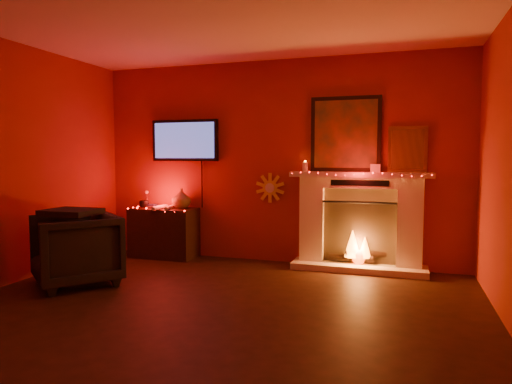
% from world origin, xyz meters
% --- Properties ---
extents(room, '(5.00, 5.00, 5.00)m').
position_xyz_m(room, '(0.00, 0.00, 1.35)').
color(room, black).
rests_on(room, ground).
extents(floor, '(5.00, 5.00, 0.00)m').
position_xyz_m(floor, '(0.00, 0.00, 0.00)').
color(floor, black).
rests_on(floor, ground).
extents(fireplace, '(1.72, 0.40, 2.18)m').
position_xyz_m(fireplace, '(1.14, 2.39, 0.72)').
color(fireplace, beige).
rests_on(fireplace, floor).
extents(tv, '(1.00, 0.07, 1.24)m').
position_xyz_m(tv, '(-1.30, 2.45, 1.65)').
color(tv, black).
rests_on(tv, room).
extents(sunburst_clock, '(0.40, 0.03, 0.40)m').
position_xyz_m(sunburst_clock, '(-0.05, 2.48, 1.00)').
color(sunburst_clock, gold).
rests_on(sunburst_clock, room).
extents(console_table, '(0.91, 0.55, 0.97)m').
position_xyz_m(console_table, '(-1.54, 2.26, 0.39)').
color(console_table, black).
rests_on(console_table, floor).
extents(armchair, '(1.20, 1.21, 0.79)m').
position_xyz_m(armchair, '(-1.78, 0.72, 0.39)').
color(armchair, black).
rests_on(armchair, floor).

